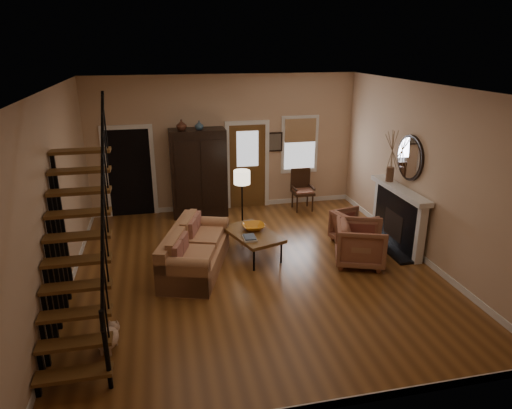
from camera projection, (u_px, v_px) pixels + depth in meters
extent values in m
plane|color=brown|center=(255.00, 270.00, 8.45)|extent=(7.00, 7.00, 0.00)
plane|color=white|center=(255.00, 87.00, 7.34)|extent=(7.00, 7.00, 0.00)
cube|color=#D1AB86|center=(225.00, 144.00, 11.11)|extent=(6.50, 0.04, 3.30)
cube|color=#D1AB86|center=(56.00, 198.00, 7.24)|extent=(0.04, 7.00, 3.30)
cube|color=#D1AB86|center=(424.00, 174.00, 8.54)|extent=(0.04, 7.00, 3.30)
cube|color=black|center=(130.00, 171.00, 10.99)|extent=(1.00, 0.36, 2.10)
cube|color=brown|center=(247.00, 167.00, 11.41)|extent=(0.90, 0.06, 2.10)
cube|color=silver|center=(300.00, 145.00, 11.50)|extent=(0.96, 0.06, 1.46)
cube|color=black|center=(399.00, 219.00, 9.34)|extent=(0.24, 1.60, 1.15)
cube|color=white|center=(400.00, 190.00, 9.12)|extent=(0.30, 1.95, 0.10)
cylinder|color=silver|center=(409.00, 158.00, 8.93)|extent=(0.05, 0.90, 0.90)
imported|color=#4C2619|center=(181.00, 125.00, 10.30)|extent=(0.24, 0.24, 0.25)
imported|color=#334C60|center=(199.00, 125.00, 10.38)|extent=(0.20, 0.20, 0.21)
imported|color=orange|center=(253.00, 227.00, 9.00)|extent=(0.44, 0.44, 0.11)
imported|color=brown|center=(360.00, 244.00, 8.58)|extent=(1.15, 1.13, 0.82)
imported|color=brown|center=(353.00, 228.00, 9.48)|extent=(0.90, 0.89, 0.69)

